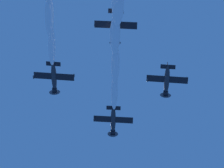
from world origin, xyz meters
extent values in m
ellipsoid|color=#232328|center=(-3.01, -3.87, 78.73)|extent=(6.55, 3.35, 1.68)
cylinder|color=black|center=(-5.81, -2.83, 79.02)|extent=(1.31, 1.32, 1.19)
cone|color=#194CB2|center=(-6.41, -2.61, 79.08)|extent=(0.87, 0.72, 0.59)
cylinder|color=#3F3F47|center=(-6.27, -2.66, 79.07)|extent=(1.08, 2.23, 2.44)
cube|color=black|center=(-2.83, -3.92, 78.55)|extent=(4.17, 8.24, 0.93)
ellipsoid|color=#232328|center=(-4.27, -7.70, 78.23)|extent=(0.94, 0.54, 0.34)
ellipsoid|color=#232328|center=(-1.40, -0.13, 78.87)|extent=(0.94, 0.54, 0.34)
cube|color=black|center=(-0.33, -4.86, 78.50)|extent=(1.86, 3.09, 0.42)
cube|color=#232328|center=(-0.24, -4.94, 78.99)|extent=(1.18, 0.54, 1.19)
ellipsoid|color=#1E232D|center=(-3.26, -3.81, 79.16)|extent=(1.69, 1.19, 0.82)
ellipsoid|color=#232328|center=(1.60, -18.59, 78.45)|extent=(6.56, 3.43, 1.87)
cylinder|color=black|center=(-1.19, -17.56, 78.80)|extent=(1.34, 1.36, 1.26)
cone|color=#194CB2|center=(-1.79, -17.34, 78.88)|extent=(0.88, 0.74, 0.63)
cylinder|color=#3F3F47|center=(-1.65, -17.39, 78.86)|extent=(1.17, 2.31, 2.54)
cube|color=black|center=(1.78, -18.63, 78.26)|extent=(4.15, 8.21, 1.41)
ellipsoid|color=#232328|center=(0.32, -22.38, 77.72)|extent=(0.94, 0.56, 0.37)
ellipsoid|color=#232328|center=(3.23, -14.88, 78.81)|extent=(0.94, 0.56, 0.37)
cube|color=black|center=(4.27, -19.58, 78.16)|extent=(1.86, 3.08, 0.60)
cube|color=#232328|center=(4.37, -19.69, 78.64)|extent=(1.22, 0.59, 1.21)
ellipsoid|color=#1E232D|center=(1.35, -18.55, 78.88)|extent=(1.71, 1.23, 0.89)
ellipsoid|color=#232328|center=(9.47, 2.86, 78.26)|extent=(6.56, 3.42, 1.78)
cylinder|color=black|center=(6.67, 3.89, 78.58)|extent=(1.33, 1.36, 1.24)
cone|color=#194CB2|center=(6.08, 4.11, 78.65)|extent=(0.88, 0.74, 0.62)
cylinder|color=#3F3F47|center=(6.21, 4.06, 78.63)|extent=(1.13, 2.31, 2.53)
cube|color=black|center=(9.64, 2.81, 78.08)|extent=(4.16, 8.22, 1.35)
ellipsoid|color=#232328|center=(8.19, -0.95, 77.56)|extent=(0.94, 0.56, 0.36)
ellipsoid|color=#232328|center=(11.09, 6.57, 78.60)|extent=(0.94, 0.56, 0.36)
cube|color=black|center=(12.14, 1.86, 78.01)|extent=(1.86, 3.08, 0.57)
cube|color=#232328|center=(12.23, 1.76, 78.49)|extent=(1.20, 0.59, 1.20)
ellipsoid|color=#1E232D|center=(9.21, 2.89, 78.70)|extent=(1.70, 1.23, 0.87)
ellipsoid|color=#232328|center=(15.89, -10.87, 78.61)|extent=(6.56, 3.39, 1.66)
cylinder|color=black|center=(13.09, -9.83, 78.88)|extent=(1.31, 1.35, 1.21)
cone|color=#194CB2|center=(12.49, -9.61, 78.94)|extent=(0.87, 0.73, 0.60)
cylinder|color=#3F3F47|center=(12.63, -9.66, 78.92)|extent=(1.09, 2.29, 2.50)
cube|color=black|center=(16.07, -10.92, 78.43)|extent=(4.16, 8.23, 1.16)
ellipsoid|color=#232328|center=(14.63, -14.69, 77.99)|extent=(0.94, 0.55, 0.34)
ellipsoid|color=#232328|center=(17.50, -7.14, 78.87)|extent=(0.94, 0.55, 0.34)
cube|color=black|center=(18.57, -11.87, 78.40)|extent=(1.86, 3.08, 0.50)
cube|color=#232328|center=(18.65, -11.95, 78.89)|extent=(1.18, 0.57, 1.18)
ellipsoid|color=#1E232D|center=(15.63, -10.82, 79.04)|extent=(1.69, 1.21, 0.83)
ellipsoid|color=white|center=(3.26, -6.08, 78.26)|extent=(7.86, 4.01, 2.04)
ellipsoid|color=white|center=(8.84, -8.10, 77.61)|extent=(7.99, 4.30, 2.34)
ellipsoid|color=white|center=(14.69, -10.50, 77.05)|extent=(8.11, 4.58, 2.63)
ellipsoid|color=white|center=(20.05, -12.08, 76.49)|extent=(8.24, 4.87, 2.93)
ellipsoid|color=white|center=(7.72, -21.03, 77.99)|extent=(7.86, 4.01, 2.04)
ellipsoid|color=white|center=(13.27, -23.27, 77.18)|extent=(7.99, 4.30, 2.34)
camera|label=1|loc=(30.60, -17.43, 1.48)|focal=64.70mm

